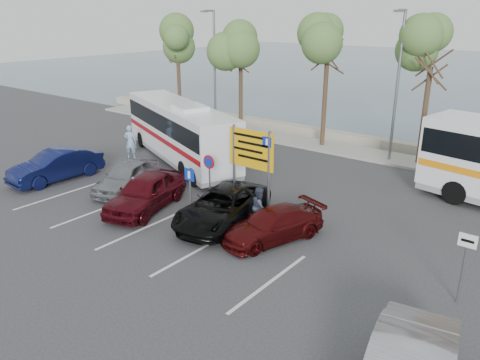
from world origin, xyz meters
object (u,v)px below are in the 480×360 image
Objects in this scene: street_lamp_right at (397,80)px; car_silver_a at (127,176)px; street_lamp_left at (214,64)px; direction_sign at (251,156)px; coach_bus_left at (180,133)px; car_red at (146,192)px; suv_black at (223,207)px; car_maroon at (272,225)px; car_blue at (56,165)px; pedestrian_near at (130,142)px; pedestrian_far at (260,207)px.

street_lamp_right reaches higher than car_silver_a.
street_lamp_left is at bearing 180.00° from street_lamp_right.
street_lamp_left is at bearing 136.83° from direction_sign.
car_red is (3.90, -5.95, -0.82)m from coach_bus_left.
coach_bus_left is 2.69× the size of car_silver_a.
car_silver_a is 5.88m from suv_black.
car_maroon is 5.96m from car_red.
street_lamp_left is 2.23× the size of direction_sign.
pedestrian_near is (0.00, 4.73, 0.21)m from car_blue.
direction_sign is 1.84× the size of pedestrian_near.
car_blue is at bearing -163.68° from direction_sign.
car_maroon is 12.77m from pedestrian_near.
street_lamp_right is 1.96× the size of car_maroon.
car_red is at bearing -38.23° from car_silver_a.
street_lamp_right is 14.96m from car_silver_a.
street_lamp_left is 1.61× the size of suv_black.
car_maroon is at bearing 133.66° from pedestrian_near.
street_lamp_left and street_lamp_right have the same top height.
street_lamp_left is at bearing -113.73° from pedestrian_near.
direction_sign is at bearing 74.84° from suv_black.
street_lamp_left is at bearing 116.50° from coach_bus_left.
car_maroon is at bearing -16.55° from car_silver_a.
pedestrian_far is at bearing -42.90° from street_lamp_left.
direction_sign is 0.88× the size of car_silver_a.
pedestrian_near is 1.21× the size of pedestrian_far.
pedestrian_near is at bearing -144.63° from street_lamp_right.
pedestrian_far is at bearing 11.73° from car_blue.
street_lamp_left is 17.08m from pedestrian_far.
street_lamp_right is 1.96× the size of car_silver_a.
car_silver_a is (5.00, -12.02, -3.90)m from street_lamp_left.
car_red reaches higher than suv_black.
pedestrian_near is at bearing 128.84° from car_red.
street_lamp_left is 13.83m from car_blue.
direction_sign is 0.80× the size of car_red.
street_lamp_left is 16.67m from suv_black.
coach_bus_left reaches higher than pedestrian_near.
street_lamp_right is at bearing 0.00° from street_lamp_left.
pedestrian_far is at bearing 167.05° from car_maroon.
car_red is 5.07m from pedestrian_far.
car_silver_a is 0.82× the size of suv_black.
direction_sign is at bearing -100.94° from street_lamp_right.
street_lamp_right is at bearing 49.86° from car_blue.
direction_sign is 0.33× the size of coach_bus_left.
suv_black is at bearing 9.13° from car_blue.
car_maroon is 2.40m from suv_black.
street_lamp_left reaches higher than car_blue.
coach_bus_left is at bearing 70.16° from car_blue.
pedestrian_near reaches higher than pedestrian_far.
car_maroon is (2.27, -1.70, -1.84)m from direction_sign.
car_silver_a is at bearing -73.30° from coach_bus_left.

